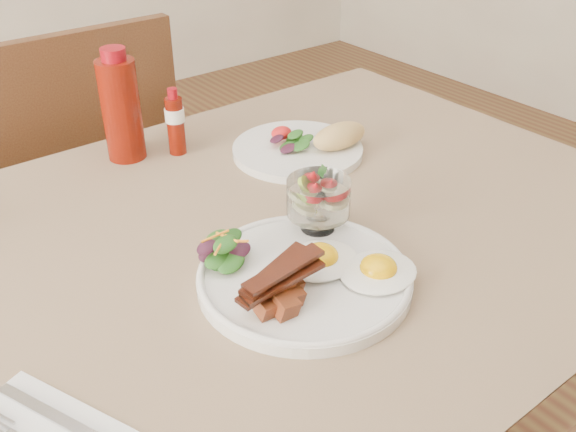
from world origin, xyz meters
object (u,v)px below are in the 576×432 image
main_plate (304,278)px  ketchup_bottle (121,108)px  table (239,291)px  chair_far (79,197)px  second_plate (307,146)px  hot_sauce_bottle (175,122)px  fruit_cup (318,198)px

main_plate → ketchup_bottle: (-0.02, 0.48, 0.08)m
table → chair_far: chair_far is taller
chair_far → main_plate: 0.83m
second_plate → ketchup_bottle: bearing=144.0°
table → second_plate: size_ratio=5.58×
chair_far → ketchup_bottle: (0.00, -0.32, 0.32)m
second_plate → ketchup_bottle: (-0.26, 0.19, 0.08)m
second_plate → hot_sauce_bottle: (-0.18, 0.15, 0.04)m
ketchup_bottle → fruit_cup: bearing=-76.5°
second_plate → hot_sauce_bottle: bearing=140.8°
fruit_cup → ketchup_bottle: 0.42m
ketchup_bottle → second_plate: bearing=-36.0°
table → second_plate: 0.32m
main_plate → ketchup_bottle: bearing=91.8°
table → ketchup_bottle: bearing=89.7°
hot_sauce_bottle → table: bearing=-104.9°
fruit_cup → second_plate: 0.28m
chair_far → hot_sauce_bottle: (0.08, -0.36, 0.29)m
second_plate → main_plate: bearing=-130.2°
hot_sauce_bottle → fruit_cup: bearing=-87.0°
table → fruit_cup: size_ratio=14.59×
table → main_plate: bearing=-82.4°
main_plate → hot_sauce_bottle: (0.06, 0.44, 0.05)m
chair_far → fruit_cup: chair_far is taller
main_plate → second_plate: 0.38m
table → chair_far: bearing=90.0°
chair_far → second_plate: chair_far is taller
chair_far → second_plate: bearing=-62.5°
chair_far → ketchup_bottle: bearing=-89.6°
table → ketchup_bottle: (0.00, 0.35, 0.18)m
fruit_cup → hot_sauce_bottle: size_ratio=0.75×
chair_far → ketchup_bottle: ketchup_bottle is taller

